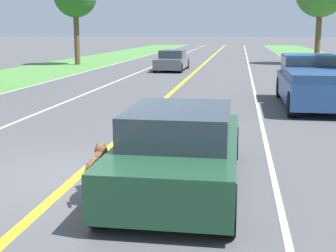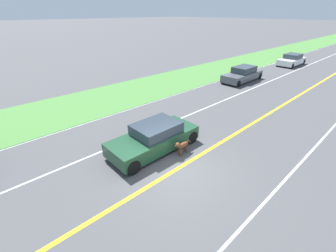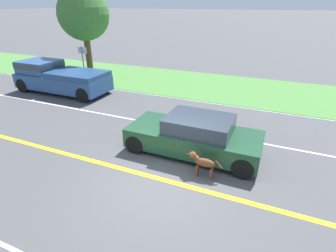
{
  "view_description": "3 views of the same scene",
  "coord_description": "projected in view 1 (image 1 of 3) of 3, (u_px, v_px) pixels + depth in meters",
  "views": [
    {
      "loc": [
        2.84,
        -7.84,
        2.58
      ],
      "look_at": [
        1.6,
        0.24,
        0.91
      ],
      "focal_mm": 50.0,
      "sensor_mm": 36.0,
      "label": 1
    },
    {
      "loc": [
        -5.47,
        5.56,
        6.15
      ],
      "look_at": [
        1.6,
        -1.0,
        1.18
      ],
      "focal_mm": 24.0,
      "sensor_mm": 36.0,
      "label": 2
    },
    {
      "loc": [
        -5.78,
        -2.7,
        4.8
      ],
      "look_at": [
        1.24,
        0.34,
        1.17
      ],
      "focal_mm": 28.0,
      "sensor_mm": 36.0,
      "label": 3
    }
  ],
  "objects": [
    {
      "name": "ground_plane",
      "position": [
        79.0,
        175.0,
        8.53
      ],
      "size": [
        400.0,
        400.0,
        0.0
      ],
      "primitive_type": "plane",
      "color": "#4C4C4F"
    },
    {
      "name": "centre_divider_line",
      "position": [
        79.0,
        175.0,
        8.53
      ],
      "size": [
        0.18,
        160.0,
        0.01
      ],
      "primitive_type": "cube",
      "color": "yellow",
      "rests_on": "ground"
    },
    {
      "name": "lane_dash_same_dir",
      "position": [
        275.0,
        184.0,
        8.01
      ],
      "size": [
        0.1,
        160.0,
        0.01
      ],
      "primitive_type": "cube",
      "color": "white",
      "rests_on": "ground"
    },
    {
      "name": "ego_car",
      "position": [
        180.0,
        149.0,
        7.76
      ],
      "size": [
        1.92,
        4.53,
        1.37
      ],
      "color": "#1E472D",
      "rests_on": "ground"
    },
    {
      "name": "dog",
      "position": [
        96.0,
        166.0,
        7.35
      ],
      "size": [
        0.22,
        1.12,
        0.8
      ],
      "rotation": [
        0.0,
        0.0,
        0.0
      ],
      "color": "brown",
      "rests_on": "ground"
    },
    {
      "name": "pickup_truck",
      "position": [
        313.0,
        80.0,
        16.3
      ],
      "size": [
        2.14,
        5.52,
        1.72
      ],
      "color": "#284C84",
      "rests_on": "ground"
    },
    {
      "name": "oncoming_car",
      "position": [
        172.0,
        61.0,
        30.97
      ],
      "size": [
        1.83,
        4.63,
        1.33
      ],
      "rotation": [
        0.0,
        0.0,
        3.14
      ],
      "color": "#51565B",
      "rests_on": "ground"
    }
  ]
}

